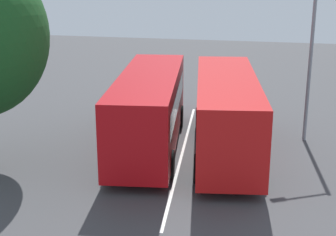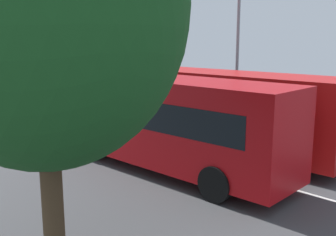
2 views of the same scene
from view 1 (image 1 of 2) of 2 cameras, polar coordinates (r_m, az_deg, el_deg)
ground_plane at (r=22.06m, az=1.63°, el=-3.95°), size 68.25×68.25×0.00m
bus_far_left at (r=21.66m, az=6.60°, el=0.72°), size 10.24×3.91×3.35m
bus_center_left at (r=22.10m, az=-2.13°, el=1.15°), size 10.23×3.75×3.35m
pedestrian at (r=28.91m, az=1.15°, el=3.20°), size 0.45×0.45×1.68m
street_lamp at (r=23.37m, az=15.37°, el=7.12°), size 1.26×2.12×7.11m
lane_stripe_outer_left at (r=22.06m, az=1.63°, el=-3.94°), size 13.78×1.37×0.01m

